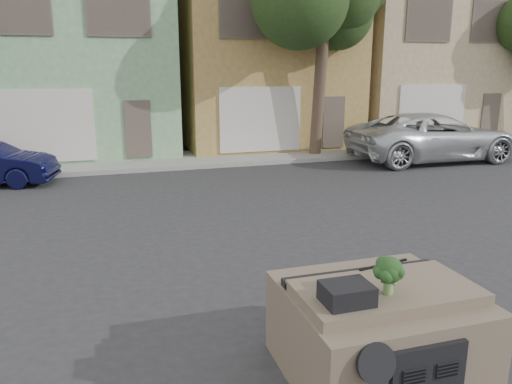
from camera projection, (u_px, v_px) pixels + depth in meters
name	position (u px, v px, depth m)	size (l,w,h in m)	color
ground_plane	(283.00, 272.00, 8.46)	(120.00, 120.00, 0.00)	#303033
sidewalk	(183.00, 160.00, 18.16)	(40.00, 3.00, 0.15)	gray
townhouse_mint	(77.00, 56.00, 19.95)	(7.20, 8.20, 7.55)	#82B480
townhouse_tan	(255.00, 57.00, 22.11)	(7.20, 8.20, 7.55)	#AC8A4A
townhouse_beige	(402.00, 58.00, 24.26)	(7.20, 8.20, 7.55)	tan
silver_pickup	(431.00, 160.00, 18.46)	(2.89, 6.27, 1.74)	silver
tree_near	(321.00, 41.00, 17.93)	(4.40, 4.00, 8.50)	#243C18
car_dashboard	(377.00, 328.00, 5.54)	(2.00, 1.80, 1.12)	brown
instrument_hump	(347.00, 294.00, 4.89)	(0.48, 0.38, 0.20)	black
wiper_arm	(384.00, 265.00, 5.83)	(0.70, 0.03, 0.02)	black
broccoli	(389.00, 275.00, 5.07)	(0.33, 0.33, 0.41)	#1A3715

